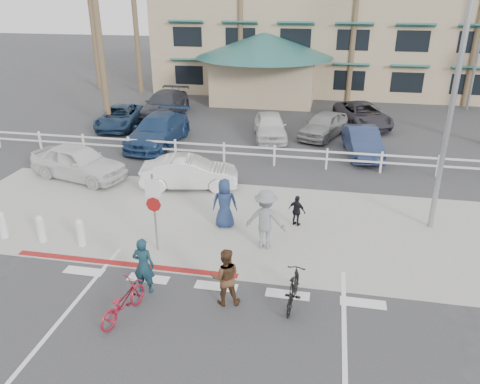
% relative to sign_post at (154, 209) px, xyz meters
% --- Properties ---
extents(ground, '(140.00, 140.00, 0.00)m').
position_rel_sign_post_xyz_m(ground, '(2.30, -2.20, -1.45)').
color(ground, '#333335').
extents(bike_path, '(12.00, 16.00, 0.01)m').
position_rel_sign_post_xyz_m(bike_path, '(2.30, -4.20, -1.45)').
color(bike_path, '#333335').
rests_on(bike_path, ground).
extents(sidewalk_plaza, '(22.00, 7.00, 0.01)m').
position_rel_sign_post_xyz_m(sidewalk_plaza, '(2.30, 2.30, -1.44)').
color(sidewalk_plaza, gray).
rests_on(sidewalk_plaza, ground).
extents(cross_street, '(40.00, 5.00, 0.01)m').
position_rel_sign_post_xyz_m(cross_street, '(2.30, 6.30, -1.45)').
color(cross_street, '#333335').
rests_on(cross_street, ground).
extents(parking_lot, '(50.00, 16.00, 0.01)m').
position_rel_sign_post_xyz_m(parking_lot, '(2.30, 15.80, -1.45)').
color(parking_lot, '#333335').
rests_on(parking_lot, ground).
extents(curb_red, '(7.00, 0.25, 0.02)m').
position_rel_sign_post_xyz_m(curb_red, '(-0.70, -1.00, -1.44)').
color(curb_red, maroon).
rests_on(curb_red, ground).
extents(rail_fence, '(29.40, 0.16, 1.00)m').
position_rel_sign_post_xyz_m(rail_fence, '(2.80, 8.30, -0.95)').
color(rail_fence, silver).
rests_on(rail_fence, ground).
extents(building, '(28.00, 16.00, 11.30)m').
position_rel_sign_post_xyz_m(building, '(4.30, 28.80, 4.20)').
color(building, tan).
rests_on(building, ground).
extents(sign_post, '(0.50, 0.10, 2.90)m').
position_rel_sign_post_xyz_m(sign_post, '(0.00, 0.00, 0.00)').
color(sign_post, gray).
rests_on(sign_post, ground).
extents(bollard_0, '(0.26, 0.26, 0.95)m').
position_rel_sign_post_xyz_m(bollard_0, '(-2.50, -0.20, -0.97)').
color(bollard_0, silver).
rests_on(bollard_0, ground).
extents(bollard_1, '(0.26, 0.26, 0.95)m').
position_rel_sign_post_xyz_m(bollard_1, '(-3.90, -0.20, -0.97)').
color(bollard_1, silver).
rests_on(bollard_1, ground).
extents(bollard_2, '(0.26, 0.26, 0.95)m').
position_rel_sign_post_xyz_m(bollard_2, '(-5.30, -0.20, -0.97)').
color(bollard_2, silver).
rests_on(bollard_2, ground).
extents(streetlight_0, '(0.60, 2.00, 9.00)m').
position_rel_sign_post_xyz_m(streetlight_0, '(8.80, 3.30, 3.05)').
color(streetlight_0, gray).
rests_on(streetlight_0, ground).
extents(palm_1, '(4.00, 4.00, 13.00)m').
position_rel_sign_post_xyz_m(palm_1, '(-9.70, 22.80, 5.05)').
color(palm_1, black).
rests_on(palm_1, ground).
extents(palm_5, '(4.00, 4.00, 13.00)m').
position_rel_sign_post_xyz_m(palm_5, '(6.30, 22.80, 5.05)').
color(palm_5, black).
rests_on(palm_5, ground).
extents(palm_10, '(4.00, 4.00, 12.00)m').
position_rel_sign_post_xyz_m(palm_10, '(-7.70, 12.80, 4.55)').
color(palm_10, black).
rests_on(palm_10, ground).
extents(bike_red, '(0.99, 1.81, 0.90)m').
position_rel_sign_post_xyz_m(bike_red, '(0.31, -3.29, -1.00)').
color(bike_red, maroon).
rests_on(bike_red, ground).
extents(rider_red, '(0.60, 0.40, 1.64)m').
position_rel_sign_post_xyz_m(rider_red, '(0.45, -2.16, -0.63)').
color(rider_red, '#132E3A').
rests_on(rider_red, ground).
extents(bike_black, '(0.62, 1.70, 1.00)m').
position_rel_sign_post_xyz_m(bike_black, '(4.47, -2.00, -0.95)').
color(bike_black, black).
rests_on(bike_black, ground).
extents(rider_black, '(0.91, 0.78, 1.61)m').
position_rel_sign_post_xyz_m(rider_black, '(2.72, -2.24, -0.65)').
color(rider_black, '#4C301D').
rests_on(rider_black, ground).
extents(pedestrian_a, '(1.34, 0.83, 1.99)m').
position_rel_sign_post_xyz_m(pedestrian_a, '(3.33, 0.82, -0.46)').
color(pedestrian_a, slate).
rests_on(pedestrian_a, ground).
extents(pedestrian_child, '(0.71, 0.54, 1.13)m').
position_rel_sign_post_xyz_m(pedestrian_child, '(4.20, 2.52, -0.89)').
color(pedestrian_child, black).
rests_on(pedestrian_child, ground).
extents(pedestrian_b, '(0.94, 0.70, 1.76)m').
position_rel_sign_post_xyz_m(pedestrian_b, '(1.75, 1.98, -0.57)').
color(pedestrian_b, navy).
rests_on(pedestrian_b, ground).
extents(car_white_sedan, '(4.17, 2.13, 1.31)m').
position_rel_sign_post_xyz_m(car_white_sedan, '(-0.44, 5.11, -0.79)').
color(car_white_sedan, silver).
rests_on(car_white_sedan, ground).
extents(car_red_compact, '(4.69, 2.82, 1.49)m').
position_rel_sign_post_xyz_m(car_red_compact, '(-5.45, 5.18, -0.70)').
color(car_red_compact, silver).
rests_on(car_red_compact, ground).
extents(lot_car_0, '(2.69, 4.79, 1.26)m').
position_rel_sign_post_xyz_m(lot_car_0, '(-7.11, 13.11, -0.82)').
color(lot_car_0, '#172C47').
rests_on(lot_car_0, ground).
extents(lot_car_1, '(2.38, 5.41, 1.54)m').
position_rel_sign_post_xyz_m(lot_car_1, '(-3.73, 10.38, -0.68)').
color(lot_car_1, navy).
rests_on(lot_car_1, ground).
extents(lot_car_2, '(2.46, 4.38, 1.41)m').
position_rel_sign_post_xyz_m(lot_car_2, '(1.93, 12.57, -0.75)').
color(lot_car_2, silver).
rests_on(lot_car_2, ground).
extents(lot_car_3, '(2.00, 4.33, 1.38)m').
position_rel_sign_post_xyz_m(lot_car_3, '(6.77, 10.63, -0.76)').
color(lot_car_3, navy).
rests_on(lot_car_3, ground).
extents(lot_car_4, '(2.18, 5.31, 1.54)m').
position_rel_sign_post_xyz_m(lot_car_4, '(-5.39, 16.13, -0.68)').
color(lot_car_4, '#2D3039').
rests_on(lot_car_4, ground).
extents(lot_car_5, '(3.81, 5.37, 1.36)m').
position_rel_sign_post_xyz_m(lot_car_5, '(7.04, 16.17, -0.77)').
color(lot_car_5, '#2F2E36').
rests_on(lot_car_5, ground).
extents(lot_car_6, '(3.02, 4.39, 1.39)m').
position_rel_sign_post_xyz_m(lot_car_6, '(4.80, 13.40, -0.76)').
color(lot_car_6, gray).
rests_on(lot_car_6, ground).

